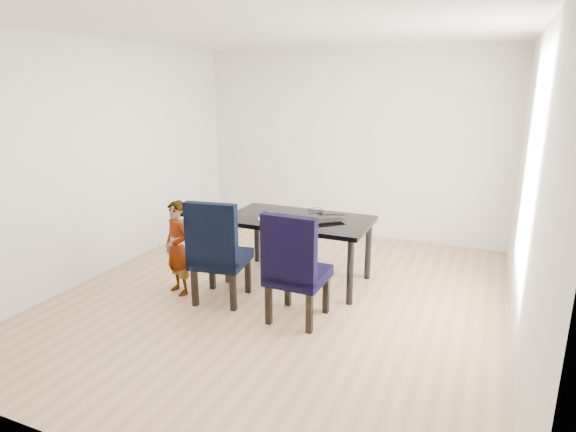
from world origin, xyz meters
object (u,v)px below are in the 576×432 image
at_px(laptop, 327,220).
at_px(dining_table, 298,250).
at_px(chair_right, 298,266).
at_px(chair_left, 221,250).
at_px(child, 178,248).
at_px(plate, 271,219).

bearing_deg(laptop, dining_table, -41.88).
xyz_separation_m(dining_table, laptop, (0.34, 0.01, 0.39)).
height_order(chair_right, laptop, chair_right).
xyz_separation_m(chair_left, laptop, (0.89, 0.79, 0.21)).
distance_m(child, laptop, 1.64).
bearing_deg(plate, chair_left, -115.06).
xyz_separation_m(chair_right, plate, (-0.61, 0.70, 0.21)).
bearing_deg(chair_left, chair_right, -13.85).
distance_m(chair_right, child, 1.41).
relative_size(child, laptop, 2.96).
distance_m(plate, laptop, 0.62).
height_order(child, plate, child).
bearing_deg(laptop, plate, -26.75).
bearing_deg(dining_table, laptop, 1.09).
height_order(plate, laptop, laptop).
xyz_separation_m(dining_table, chair_right, (0.35, -0.87, 0.17)).
bearing_deg(laptop, chair_right, 47.75).
xyz_separation_m(child, laptop, (1.40, 0.83, 0.25)).
relative_size(dining_table, chair_right, 1.47).
bearing_deg(child, dining_table, 61.28).
xyz_separation_m(dining_table, chair_left, (-0.55, -0.78, 0.17)).
distance_m(chair_right, laptop, 0.90).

